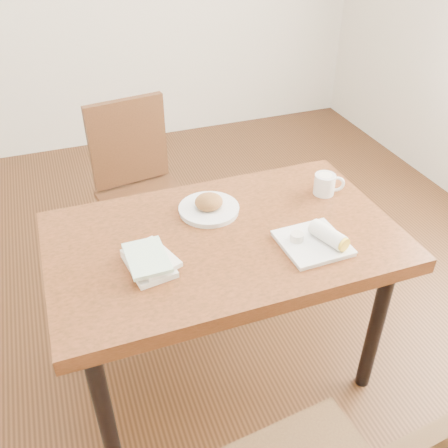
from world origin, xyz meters
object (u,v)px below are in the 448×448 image
object	(u,v)px
table	(224,252)
coffee_mug	(325,184)
chair_far	(139,183)
plate_scone	(209,206)
plate_burrito	(317,240)
book_stack	(149,261)

from	to	relation	value
table	coffee_mug	world-z (taller)	coffee_mug
chair_far	coffee_mug	world-z (taller)	chair_far
table	plate_scone	size ratio (longest dim) A/B	5.38
chair_far	plate_burrito	xyz separation A→B (m)	(0.45, -1.00, 0.23)
plate_burrito	coffee_mug	bearing A→B (deg)	56.39
plate_scone	plate_burrito	world-z (taller)	same
plate_scone	plate_burrito	bearing A→B (deg)	-49.21
coffee_mug	plate_burrito	size ratio (longest dim) A/B	0.54
table	book_stack	size ratio (longest dim) A/B	5.69
plate_scone	plate_burrito	size ratio (longest dim) A/B	1.02
plate_scone	book_stack	distance (m)	0.39
table	chair_far	bearing A→B (deg)	101.01
plate_scone	book_stack	size ratio (longest dim) A/B	1.06
table	plate_scone	world-z (taller)	plate_scone
chair_far	book_stack	size ratio (longest dim) A/B	4.20
plate_scone	book_stack	bearing A→B (deg)	-140.26
coffee_mug	plate_scone	bearing A→B (deg)	175.78
chair_far	plate_scone	xyz separation A→B (m)	(0.16, -0.66, 0.23)
plate_scone	plate_burrito	xyz separation A→B (m)	(0.29, -0.34, -0.00)
plate_scone	coffee_mug	bearing A→B (deg)	-4.22
chair_far	coffee_mug	distance (m)	0.99
coffee_mug	chair_far	bearing A→B (deg)	133.36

